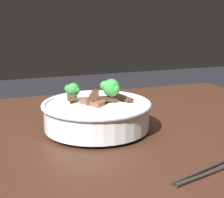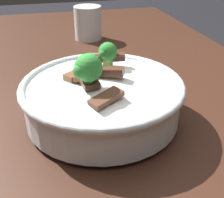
{
  "view_description": "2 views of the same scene",
  "coord_description": "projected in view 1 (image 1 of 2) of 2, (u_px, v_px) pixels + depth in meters",
  "views": [
    {
      "loc": [
        0.13,
        0.73,
        1.07
      ],
      "look_at": [
        -0.14,
        -0.01,
        0.87
      ],
      "focal_mm": 56.28,
      "sensor_mm": 36.0,
      "label": 1
    },
    {
      "loc": [
        -0.5,
        0.05,
        1.06
      ],
      "look_at": [
        -0.08,
        -0.05,
        0.81
      ],
      "focal_mm": 45.85,
      "sensor_mm": 36.0,
      "label": 2
    }
  ],
  "objects": [
    {
      "name": "rice_bowl",
      "position": [
        97.0,
        112.0,
        0.83
      ],
      "size": [
        0.26,
        0.26,
        0.13
      ],
      "color": "silver",
      "rests_on": "dining_table"
    },
    {
      "name": "chopsticks_pair",
      "position": [
        218.0,
        167.0,
        0.64
      ],
      "size": [
        0.22,
        0.09,
        0.01
      ],
      "color": "#28231E",
      "rests_on": "dining_table"
    }
  ]
}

